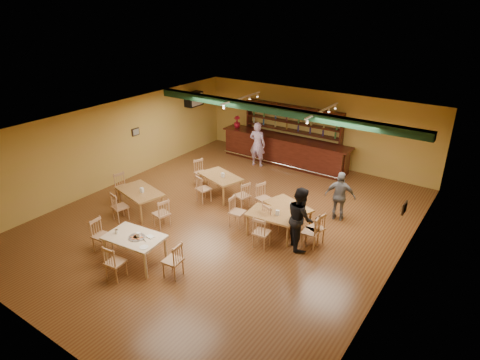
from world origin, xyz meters
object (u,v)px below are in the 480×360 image
Objects in this scene: near_table at (136,249)px; dining_table_d at (272,225)px; bar_counter at (284,150)px; dining_table_b at (288,216)px; dining_table_a at (221,186)px; patron_bar at (257,144)px; dining_table_c at (141,202)px; patron_right_a at (300,218)px.

dining_table_d is at bearing 48.81° from near_table.
bar_counter is 5.11m from dining_table_b.
patron_bar is (-0.46, 3.07, 0.54)m from dining_table_a.
dining_table_d is (2.49, -5.15, -0.21)m from bar_counter.
dining_table_a is 3.07m from dining_table_d.
dining_table_a is at bearing 74.80° from dining_table_c.
patron_bar is (-3.36, 3.58, 0.57)m from dining_table_b.
near_table is (0.59, -4.41, 0.02)m from dining_table_a.
dining_table_b is 0.89× the size of dining_table_c.
patron_bar reaches higher than patron_right_a.
near_table is at bearing 93.83° from patron_right_a.
patron_bar is (-3.26, 4.32, 0.56)m from dining_table_d.
bar_counter is 6.22m from patron_right_a.
dining_table_d reaches higher than dining_table_b.
dining_table_c is 0.85× the size of patron_bar.
near_table is at bearing -130.22° from dining_table_d.
near_table is (0.27, -8.30, -0.17)m from bar_counter.
dining_table_b is (2.91, -0.51, -0.03)m from dining_table_a.
dining_table_d is 0.80× the size of patron_right_a.
dining_table_d is (-0.10, -0.74, 0.01)m from dining_table_b.
near_table is at bearing 89.18° from patron_bar.
dining_table_b is at bearing 53.17° from near_table.
bar_counter reaches higher than dining_table_b.
dining_table_d is 0.78× the size of patron_bar.
patron_bar is 1.02× the size of patron_right_a.
dining_table_a is 0.84× the size of patron_right_a.
dining_table_b is at bearing 4.01° from patron_right_a.
patron_right_a is at bearing 124.76° from patron_bar.
dining_table_b is 0.93× the size of near_table.
near_table reaches higher than dining_table_d.
dining_table_d is 1.05m from patron_right_a.
bar_counter is at bearing -142.04° from patron_bar.
dining_table_c reaches higher than dining_table_b.
patron_bar reaches higher than dining_table_d.
bar_counter is 3.15× the size of patron_right_a.
bar_counter is 3.75× the size of dining_table_a.
patron_bar is 6.04m from patron_right_a.
dining_table_b is 0.76× the size of patron_bar.
bar_counter reaches higher than dining_table_d.
dining_table_c is 0.87× the size of patron_right_a.
patron_right_a is at bearing -56.96° from bar_counter.
dining_table_b is at bearing 7.00° from dining_table_a.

